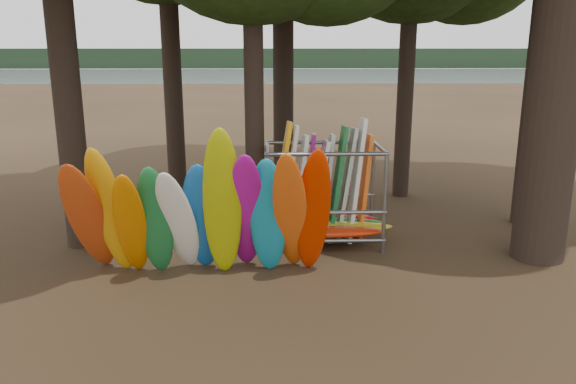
{
  "coord_description": "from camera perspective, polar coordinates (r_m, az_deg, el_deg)",
  "views": [
    {
      "loc": [
        -0.67,
        -10.23,
        4.45
      ],
      "look_at": [
        -0.31,
        1.5,
        1.4
      ],
      "focal_mm": 35.0,
      "sensor_mm": 36.0,
      "label": 1
    }
  ],
  "objects": [
    {
      "name": "ground",
      "position": [
        11.18,
        1.87,
        -8.9
      ],
      "size": [
        120.0,
        120.0,
        0.0
      ],
      "primitive_type": "plane",
      "color": "#47331E",
      "rests_on": "ground"
    },
    {
      "name": "lake",
      "position": [
        70.37,
        -1.22,
        10.96
      ],
      "size": [
        160.0,
        160.0,
        0.0
      ],
      "primitive_type": "plane",
      "color": "gray",
      "rests_on": "ground"
    },
    {
      "name": "far_shore",
      "position": [
        120.26,
        -1.47,
        13.42
      ],
      "size": [
        160.0,
        4.0,
        4.0
      ],
      "primitive_type": "cube",
      "color": "black",
      "rests_on": "ground"
    },
    {
      "name": "kayak_row",
      "position": [
        10.84,
        -8.9,
        -2.47
      ],
      "size": [
        5.03,
        2.13,
        3.24
      ],
      "color": "#B73B11",
      "rests_on": "ground"
    },
    {
      "name": "storage_rack",
      "position": [
        12.93,
        3.56,
        -0.6
      ],
      "size": [
        3.23,
        1.54,
        2.91
      ],
      "color": "slate",
      "rests_on": "ground"
    }
  ]
}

